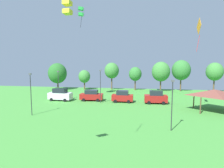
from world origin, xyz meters
name	(u,v)px	position (x,y,z in m)	size (l,w,h in m)	color
kite_flying_1	(199,27)	(9.81, 34.37, 13.27)	(0.41, 2.55, 5.13)	orange
kite_flying_3	(81,12)	(-8.70, 34.15, 16.19)	(1.06, 1.02, 3.26)	green
kite_flying_5	(67,7)	(-13.21, 39.96, 18.47)	(1.70, 1.78, 2.69)	yellow
parked_car_leftmost	(60,95)	(-15.29, 40.07, 1.26)	(4.89, 2.33, 2.58)	silver
parked_car_second_from_left	(91,95)	(-8.84, 40.87, 1.11)	(4.72, 2.23, 2.24)	maroon
parked_car_third_from_left	(122,96)	(-2.39, 40.36, 1.15)	(4.19, 2.07, 2.33)	maroon
parked_car_rightmost_in_row	(156,97)	(4.05, 40.04, 1.25)	(4.37, 2.16, 2.56)	maroon
park_pavilion	(215,93)	(13.06, 35.58, 3.08)	(6.84, 5.36, 3.60)	brown
light_post_0	(172,102)	(4.88, 25.16, 3.42)	(0.36, 0.20, 6.04)	#2D2D33
light_post_1	(31,92)	(-15.06, 28.88, 3.59)	(0.36, 0.20, 6.38)	#2D2D33
light_post_2	(100,84)	(-6.56, 39.01, 3.64)	(0.36, 0.20, 6.47)	#2D2D33
light_post_3	(58,84)	(-15.40, 39.64, 3.47)	(0.36, 0.20, 6.15)	#2D2D33
treeline_tree_0	(57,73)	(-22.01, 54.25, 4.67)	(5.14, 5.14, 7.50)	brown
treeline_tree_1	(84,76)	(-14.73, 55.84, 3.73)	(3.29, 3.29, 5.56)	brown
treeline_tree_2	(112,71)	(-7.11, 57.12, 5.36)	(4.07, 4.07, 7.62)	brown
treeline_tree_3	(135,74)	(-0.50, 57.12, 4.48)	(3.52, 3.52, 6.44)	brown
treeline_tree_4	(161,72)	(6.33, 56.09, 5.26)	(4.80, 4.80, 7.91)	brown
treeline_tree_5	(181,70)	(11.72, 57.20, 5.64)	(4.92, 4.92, 8.36)	brown
treeline_tree_6	(215,72)	(19.85, 56.28, 5.35)	(4.27, 4.27, 7.72)	brown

